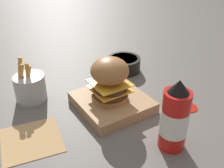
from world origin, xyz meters
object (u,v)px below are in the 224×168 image
Objects in this scene: burger at (110,79)px; ketchup_bottle at (174,119)px; serving_board at (112,102)px; side_bowl at (124,64)px; fries_basket at (30,87)px.

ketchup_bottle is at bearing 10.26° from burger.
serving_board is 1.61× the size of side_bowl.
burger is 0.92× the size of fries_basket.
ketchup_bottle reaches higher than fries_basket.
burger is at bearing -97.42° from serving_board.
burger is (-0.00, -0.01, 0.09)m from serving_board.
burger is at bearing -44.25° from side_bowl.
burger is 0.27m from side_bowl.
ketchup_bottle is 1.32× the size of fries_basket.
serving_board is 1.09× the size of ketchup_bottle.
serving_board is at bearing 82.58° from burger.
ketchup_bottle reaches higher than serving_board.
serving_board is at bearing 47.97° from fries_basket.
ketchup_bottle is (0.23, 0.03, 0.07)m from serving_board.
ketchup_bottle is at bearing -18.59° from side_bowl.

